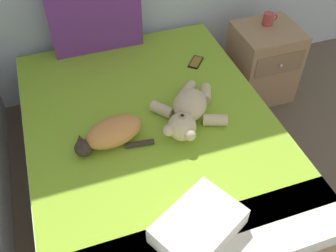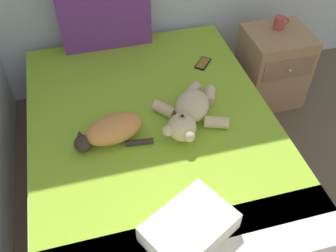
% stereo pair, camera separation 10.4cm
% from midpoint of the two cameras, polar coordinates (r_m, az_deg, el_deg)
% --- Properties ---
extents(bed, '(1.53, 2.00, 0.52)m').
position_cam_midpoint_polar(bed, '(2.49, -0.91, -3.66)').
color(bed, '#9E7A56').
rests_on(bed, ground_plane).
extents(patterned_cushion, '(0.65, 0.14, 0.55)m').
position_cam_midpoint_polar(patterned_cushion, '(2.85, -8.45, 16.62)').
color(patterned_cushion, '#72338C').
rests_on(patterned_cushion, bed).
extents(cat, '(0.44, 0.27, 0.15)m').
position_cam_midpoint_polar(cat, '(2.17, -7.16, -0.72)').
color(cat, '#D18447').
rests_on(cat, bed).
extents(teddy_bear, '(0.44, 0.53, 0.18)m').
position_cam_midpoint_polar(teddy_bear, '(2.25, 4.52, 1.98)').
color(teddy_bear, beige).
rests_on(teddy_bear, bed).
extents(cell_phone, '(0.15, 0.16, 0.01)m').
position_cam_midpoint_polar(cell_phone, '(2.76, 6.33, 9.29)').
color(cell_phone, black).
rests_on(cell_phone, bed).
extents(throw_pillow, '(0.48, 0.43, 0.11)m').
position_cam_midpoint_polar(throw_pillow, '(1.81, 4.92, -14.97)').
color(throw_pillow, white).
rests_on(throw_pillow, bed).
extents(nightstand, '(0.47, 0.46, 0.61)m').
position_cam_midpoint_polar(nightstand, '(3.20, 16.25, 8.48)').
color(nightstand, '#9E7A56').
rests_on(nightstand, ground_plane).
extents(mug, '(0.12, 0.08, 0.09)m').
position_cam_midpoint_polar(mug, '(3.07, 17.33, 14.55)').
color(mug, '#B23F3F').
rests_on(mug, nightstand).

